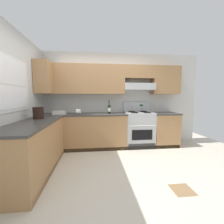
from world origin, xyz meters
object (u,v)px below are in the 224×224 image
Objects in this scene: stove at (139,129)px; wine_bottle at (109,108)px; bucket at (38,113)px; paper_towel_roll at (78,112)px; bowl at (60,113)px.

stove is 1.00m from wine_bottle.
bucket is (-1.47, -0.77, -0.02)m from wine_bottle.
paper_towel_roll is at bearing 179.61° from wine_bottle.
stove is at bearing 5.24° from wine_bottle.
stove is 2.51m from bucket.
stove is at bearing 1.61° from bowl.
wine_bottle reaches higher than bowl.
wine_bottle is 1.66m from bucket.
bowl is at bearing 178.53° from paper_towel_roll.
bucket is at bearing -159.80° from stove.
stove is 3.87× the size of bowl.
stove is 9.44× the size of paper_towel_roll.
paper_towel_roll is at bearing 48.12° from bucket.
stove reaches higher than bucket.
stove is 5.17× the size of bucket.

